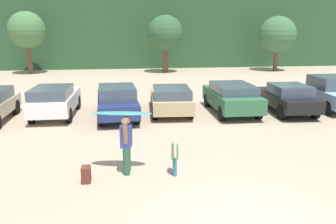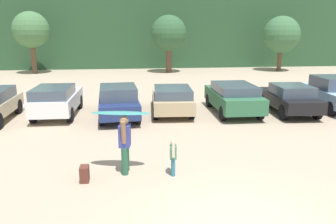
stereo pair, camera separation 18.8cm
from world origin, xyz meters
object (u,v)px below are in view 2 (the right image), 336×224
Objects in this scene: backpack_dropped at (84,174)px; person_child at (173,155)px; parked_car_forest_green at (233,97)px; person_adult at (125,141)px; parked_car_navy at (118,100)px; parked_car_black at (289,98)px; parked_car_tan at (172,98)px; parked_car_sky_blue at (333,93)px; surfboard_teal at (121,113)px; parked_car_white at (57,99)px.

person_child is at bearing 3.89° from backpack_dropped.
parked_car_forest_green is at bearing -112.93° from person_child.
person_adult is (-5.29, -6.66, 0.16)m from parked_car_forest_green.
parked_car_navy is 2.83× the size of person_adult.
parked_car_black is at bearing 36.69° from backpack_dropped.
parked_car_black is 2.50× the size of person_adult.
person_child is (1.37, -0.32, -0.38)m from person_adult.
parked_car_forest_green is at bearing -94.36° from parked_car_tan.
parked_car_tan is 2.61× the size of person_adult.
parked_car_navy is 7.09m from person_child.
person_adult is at bearing 125.53° from parked_car_sky_blue.
person_child is at bearing 130.42° from parked_car_sky_blue.
parked_car_tan is 1.04× the size of parked_car_black.
parked_car_black is 9.48m from person_child.
parked_car_sky_blue reaches higher than parked_car_tan.
surfboard_teal reaches higher than parked_car_navy.
parked_car_forest_green is at bearing -92.72° from parked_car_navy.
parked_car_white is 0.93× the size of parked_car_tan.
parked_car_forest_green reaches higher than parked_car_black.
person_adult is 0.82m from surfboard_teal.
person_child is at bearing -146.35° from parked_car_white.
parked_car_forest_green is at bearing -91.26° from parked_car_white.
parked_car_tan is 2.51× the size of surfboard_teal.
parked_car_black is at bearing -95.47° from parked_car_forest_green.
person_child is 1.93m from surfboard_teal.
parked_car_forest_green is 8.50m from person_adult.
parked_car_sky_blue reaches higher than person_child.
parked_car_sky_blue is at bearing 32.04° from backpack_dropped.
parked_car_black is 10.29m from person_adult.
surfboard_teal is (3.23, -6.85, 0.95)m from parked_car_white.
parked_car_forest_green is 4.14× the size of person_child.
parked_car_black is 2.41× the size of surfboard_teal.
surfboard_teal is (-10.83, -6.79, 0.91)m from parked_car_sky_blue.
parked_car_sky_blue is at bearing -91.82° from parked_car_navy.
parked_car_white reaches higher than backpack_dropped.
parked_car_forest_green is at bearing -119.09° from surfboard_teal.
parked_car_navy reaches higher than backpack_dropped.
parked_car_sky_blue is 11.86m from person_child.
person_child is 2.35× the size of backpack_dropped.
person_child is (-3.92, -6.98, -0.22)m from parked_car_forest_green.
parked_car_tan is 1.01× the size of parked_car_sky_blue.
parked_car_tan is 1.02× the size of parked_car_forest_green.
backpack_dropped is (-6.42, -7.15, -0.59)m from parked_car_forest_green.
backpack_dropped is (-11.87, -7.43, -0.64)m from parked_car_sky_blue.
person_adult is 1.44m from backpack_dropped.
parked_car_black is (2.79, -0.29, -0.05)m from parked_car_forest_green.
backpack_dropped is at bearing -162.69° from parked_car_white.
person_adult reaches higher than parked_car_white.
parked_car_navy is at bearing 83.98° from backpack_dropped.
parked_car_tan reaches higher than person_child.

